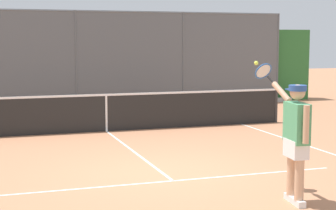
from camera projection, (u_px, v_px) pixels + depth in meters
ground_plane at (162, 173)px, 9.64m from camera, size 60.00×60.00×0.00m
court_line_markings at (178, 185)px, 8.84m from camera, size 7.65×9.58×0.01m
fence_backdrop at (73, 68)px, 18.96m from camera, size 18.20×1.37×3.31m
tennis_net at (106, 112)px, 13.98m from camera, size 9.84×0.09×1.07m
tennis_player at (296, 134)px, 7.75m from camera, size 0.37×1.43×1.99m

